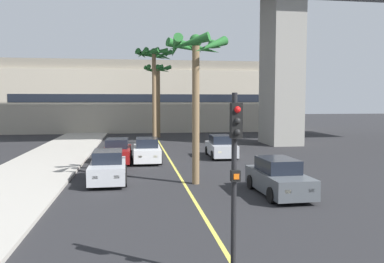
{
  "coord_description": "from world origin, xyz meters",
  "views": [
    {
      "loc": [
        -2.37,
        -1.93,
        4.03
      ],
      "look_at": [
        0.0,
        14.0,
        2.75
      ],
      "focal_mm": 36.47,
      "sensor_mm": 36.0,
      "label": 1
    }
  ],
  "objects_px": {
    "car_queue_fifth": "(117,152)",
    "palm_tree_far_median": "(196,63)",
    "traffic_light_median_near": "(235,161)",
    "car_queue_front": "(108,167)",
    "car_queue_third": "(221,147)",
    "palm_tree_near_median": "(158,82)",
    "car_queue_fourth": "(147,151)",
    "palm_tree_mid_median": "(154,64)",
    "car_queue_second": "(278,178)"
  },
  "relations": [
    {
      "from": "palm_tree_mid_median",
      "to": "car_queue_front",
      "type": "bearing_deg",
      "value": -100.7
    },
    {
      "from": "car_queue_fourth",
      "to": "traffic_light_median_near",
      "type": "distance_m",
      "value": 17.69
    },
    {
      "from": "car_queue_fourth",
      "to": "car_queue_fifth",
      "type": "relative_size",
      "value": 1.0
    },
    {
      "from": "traffic_light_median_near",
      "to": "palm_tree_far_median",
      "type": "relative_size",
      "value": 0.59
    },
    {
      "from": "traffic_light_median_near",
      "to": "palm_tree_mid_median",
      "type": "relative_size",
      "value": 0.48
    },
    {
      "from": "car_queue_second",
      "to": "car_queue_third",
      "type": "relative_size",
      "value": 1.0
    },
    {
      "from": "car_queue_front",
      "to": "car_queue_second",
      "type": "xyz_separation_m",
      "value": [
        7.41,
        -3.78,
        0.0
      ]
    },
    {
      "from": "car_queue_fourth",
      "to": "palm_tree_mid_median",
      "type": "relative_size",
      "value": 0.47
    },
    {
      "from": "car_queue_fourth",
      "to": "palm_tree_far_median",
      "type": "height_order",
      "value": "palm_tree_far_median"
    },
    {
      "from": "palm_tree_far_median",
      "to": "palm_tree_mid_median",
      "type": "bearing_deg",
      "value": 93.64
    },
    {
      "from": "car_queue_front",
      "to": "car_queue_fourth",
      "type": "xyz_separation_m",
      "value": [
        2.13,
        6.15,
        0.0
      ]
    },
    {
      "from": "palm_tree_near_median",
      "to": "palm_tree_far_median",
      "type": "bearing_deg",
      "value": -89.17
    },
    {
      "from": "palm_tree_near_median",
      "to": "palm_tree_mid_median",
      "type": "height_order",
      "value": "palm_tree_mid_median"
    },
    {
      "from": "car_queue_second",
      "to": "palm_tree_near_median",
      "type": "bearing_deg",
      "value": 97.45
    },
    {
      "from": "palm_tree_near_median",
      "to": "palm_tree_far_median",
      "type": "xyz_separation_m",
      "value": [
        0.35,
        -24.22,
        -0.23
      ]
    },
    {
      "from": "car_queue_front",
      "to": "traffic_light_median_near",
      "type": "distance_m",
      "value": 12.06
    },
    {
      "from": "traffic_light_median_near",
      "to": "car_queue_fifth",
      "type": "bearing_deg",
      "value": 100.69
    },
    {
      "from": "car_queue_third",
      "to": "palm_tree_near_median",
      "type": "relative_size",
      "value": 0.52
    },
    {
      "from": "car_queue_front",
      "to": "car_queue_third",
      "type": "height_order",
      "value": "same"
    },
    {
      "from": "traffic_light_median_near",
      "to": "palm_tree_mid_median",
      "type": "height_order",
      "value": "palm_tree_mid_median"
    },
    {
      "from": "palm_tree_near_median",
      "to": "palm_tree_far_median",
      "type": "relative_size",
      "value": 1.11
    },
    {
      "from": "car_queue_third",
      "to": "car_queue_fourth",
      "type": "xyz_separation_m",
      "value": [
        -5.31,
        -1.38,
        0.0
      ]
    },
    {
      "from": "palm_tree_near_median",
      "to": "traffic_light_median_near",
      "type": "bearing_deg",
      "value": -90.69
    },
    {
      "from": "car_queue_second",
      "to": "car_queue_fifth",
      "type": "xyz_separation_m",
      "value": [
        -7.21,
        9.79,
        0.0
      ]
    },
    {
      "from": "car_queue_fourth",
      "to": "palm_tree_mid_median",
      "type": "height_order",
      "value": "palm_tree_mid_median"
    },
    {
      "from": "car_queue_front",
      "to": "palm_tree_near_median",
      "type": "xyz_separation_m",
      "value": [
        3.89,
        23.11,
        5.33
      ]
    },
    {
      "from": "car_queue_third",
      "to": "car_queue_fifth",
      "type": "bearing_deg",
      "value": -168.12
    },
    {
      "from": "traffic_light_median_near",
      "to": "car_queue_front",
      "type": "bearing_deg",
      "value": 107.0
    },
    {
      "from": "car_queue_third",
      "to": "palm_tree_near_median",
      "type": "bearing_deg",
      "value": 102.79
    },
    {
      "from": "car_queue_fifth",
      "to": "palm_tree_far_median",
      "type": "distance_m",
      "value": 9.65
    },
    {
      "from": "car_queue_third",
      "to": "palm_tree_near_median",
      "type": "height_order",
      "value": "palm_tree_near_median"
    },
    {
      "from": "palm_tree_far_median",
      "to": "car_queue_fifth",
      "type": "bearing_deg",
      "value": 119.64
    },
    {
      "from": "car_queue_second",
      "to": "car_queue_fourth",
      "type": "bearing_deg",
      "value": 118.02
    },
    {
      "from": "car_queue_second",
      "to": "car_queue_third",
      "type": "bearing_deg",
      "value": 89.89
    },
    {
      "from": "car_queue_second",
      "to": "palm_tree_mid_median",
      "type": "bearing_deg",
      "value": 101.91
    },
    {
      "from": "car_queue_front",
      "to": "car_queue_second",
      "type": "distance_m",
      "value": 8.32
    },
    {
      "from": "palm_tree_mid_median",
      "to": "palm_tree_far_median",
      "type": "height_order",
      "value": "palm_tree_mid_median"
    },
    {
      "from": "car_queue_front",
      "to": "palm_tree_mid_median",
      "type": "distance_m",
      "value": 18.1
    },
    {
      "from": "palm_tree_mid_median",
      "to": "palm_tree_far_median",
      "type": "xyz_separation_m",
      "value": [
        1.12,
        -17.64,
        -1.57
      ]
    },
    {
      "from": "car_queue_fourth",
      "to": "traffic_light_median_near",
      "type": "bearing_deg",
      "value": -85.59
    },
    {
      "from": "car_queue_fifth",
      "to": "palm_tree_mid_median",
      "type": "xyz_separation_m",
      "value": [
        2.93,
        10.53,
        6.67
      ]
    },
    {
      "from": "car_queue_fifth",
      "to": "palm_tree_far_median",
      "type": "xyz_separation_m",
      "value": [
        4.05,
        -7.12,
        5.1
      ]
    },
    {
      "from": "car_queue_third",
      "to": "car_queue_fifth",
      "type": "xyz_separation_m",
      "value": [
        -7.24,
        -1.52,
        0.0
      ]
    },
    {
      "from": "car_queue_third",
      "to": "palm_tree_far_median",
      "type": "xyz_separation_m",
      "value": [
        -3.19,
        -8.64,
        5.1
      ]
    },
    {
      "from": "car_queue_front",
      "to": "traffic_light_median_near",
      "type": "relative_size",
      "value": 0.98
    },
    {
      "from": "car_queue_front",
      "to": "car_queue_fifth",
      "type": "bearing_deg",
      "value": 88.15
    },
    {
      "from": "traffic_light_median_near",
      "to": "palm_tree_near_median",
      "type": "xyz_separation_m",
      "value": [
        0.42,
        34.48,
        3.34
      ]
    },
    {
      "from": "car_queue_fifth",
      "to": "traffic_light_median_near",
      "type": "bearing_deg",
      "value": -79.31
    },
    {
      "from": "car_queue_fourth",
      "to": "palm_tree_far_median",
      "type": "bearing_deg",
      "value": -73.72
    },
    {
      "from": "palm_tree_far_median",
      "to": "car_queue_fourth",
      "type": "bearing_deg",
      "value": 106.28
    }
  ]
}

